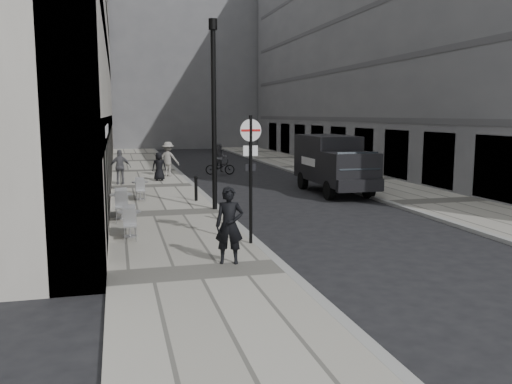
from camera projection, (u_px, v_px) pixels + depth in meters
ground at (326, 310)px, 10.13m from camera, size 120.00×120.00×0.00m
sidewalk at (153, 187)px, 26.88m from camera, size 4.00×60.00×0.12m
far_sidewalk at (357, 180)px, 29.60m from camera, size 4.00×60.00×0.12m
building_left at (70, 19)px, 30.85m from camera, size 4.00×45.00×18.00m
building_right at (389, 17)px, 35.64m from camera, size 6.00×45.00×20.00m
building_far at (159, 50)px, 62.61m from camera, size 24.00×16.00×22.00m
walking_man at (229, 225)px, 12.78m from camera, size 0.76×0.60×1.83m
sign_post at (251, 162)px, 14.59m from camera, size 0.60×0.13×3.49m
lamppost at (214, 105)px, 19.73m from camera, size 0.31×0.31×6.90m
bollard_near at (230, 208)px, 17.84m from camera, size 0.12×0.12×0.93m
bollard_far at (196, 189)px, 22.15m from camera, size 0.13×0.13×0.95m
panel_van at (333, 161)px, 25.08m from camera, size 2.17×5.65×2.64m
cyclist at (220, 162)px, 32.83m from camera, size 1.84×0.91×1.90m
pedestrian_a at (120, 167)px, 27.28m from camera, size 1.04×0.45×1.76m
pedestrian_b at (168, 159)px, 30.95m from camera, size 1.46×1.21×1.96m
pedestrian_c at (159, 166)px, 28.84m from camera, size 0.80×0.57×1.52m
cafe_table_near at (130, 222)px, 15.61m from camera, size 0.68×1.53×0.87m
cafe_table_mid at (140, 189)px, 22.53m from camera, size 0.68×1.52×0.87m
cafe_table_far at (121, 204)px, 18.33m from camera, size 0.77×1.74×0.99m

